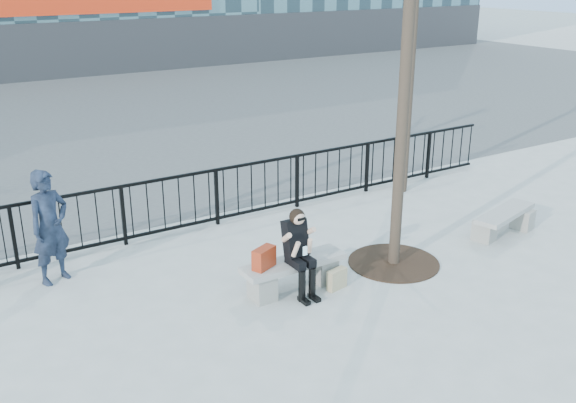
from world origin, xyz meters
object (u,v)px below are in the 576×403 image
bench_main (294,272)px  standing_man (50,227)px  bench_second (504,220)px  seated_woman (300,253)px

bench_main → standing_man: standing_man is taller
bench_main → bench_second: 4.41m
bench_second → seated_woman: bearing=164.4°
bench_main → seated_woman: seated_woman is taller
bench_main → standing_man: size_ratio=0.92×
bench_main → bench_second: (4.40, -0.24, -0.02)m
seated_woman → standing_man: (-2.97, 2.40, 0.23)m
bench_second → standing_man: size_ratio=0.86×
standing_man → bench_main: bearing=-60.3°
bench_main → bench_second: bench_main is taller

